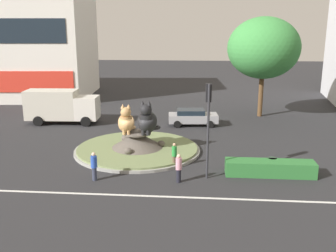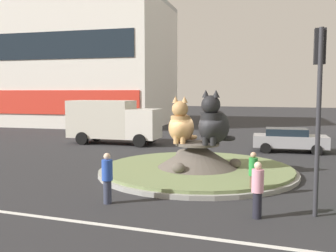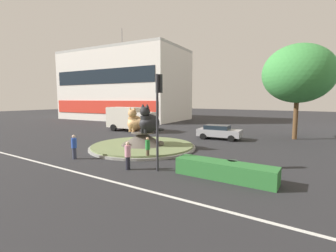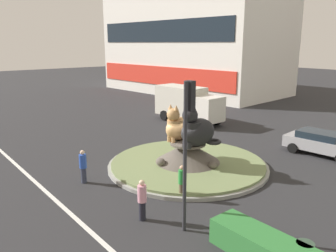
% 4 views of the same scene
% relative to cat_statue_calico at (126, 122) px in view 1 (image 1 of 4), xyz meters
% --- Properties ---
extents(ground_plane, '(160.00, 160.00, 0.00)m').
position_rel_cat_statue_calico_xyz_m(ground_plane, '(0.75, 0.11, -2.20)').
color(ground_plane, '#28282B').
extents(lane_centreline, '(112.00, 0.20, 0.01)m').
position_rel_cat_statue_calico_xyz_m(lane_centreline, '(0.75, -7.39, -2.20)').
color(lane_centreline, silver).
rests_on(lane_centreline, ground).
extents(roundabout_island, '(9.04, 9.04, 1.43)m').
position_rel_cat_statue_calico_xyz_m(roundabout_island, '(0.74, 0.12, -1.77)').
color(roundabout_island, gray).
rests_on(roundabout_island, ground).
extents(cat_statue_calico, '(1.47, 2.31, 2.12)m').
position_rel_cat_statue_calico_xyz_m(cat_statue_calico, '(0.00, 0.00, 0.00)').
color(cat_statue_calico, tan).
rests_on(cat_statue_calico, roundabout_island).
extents(cat_statue_black, '(1.66, 2.45, 2.41)m').
position_rel_cat_statue_calico_xyz_m(cat_statue_black, '(1.52, 0.00, 0.10)').
color(cat_statue_black, black).
rests_on(cat_statue_black, roundabout_island).
extents(traffic_light_mast, '(0.34, 0.46, 5.61)m').
position_rel_cat_statue_calico_xyz_m(traffic_light_mast, '(5.66, -4.51, 1.68)').
color(traffic_light_mast, '#2D2D33').
rests_on(traffic_light_mast, ground).
extents(clipped_hedge_strip, '(5.32, 1.20, 0.90)m').
position_rel_cat_statue_calico_xyz_m(clipped_hedge_strip, '(9.46, -3.84, -1.75)').
color(clipped_hedge_strip, '#2D7033').
rests_on(clipped_hedge_strip, ground).
extents(broadleaf_tree_behind_island, '(6.99, 6.99, 9.75)m').
position_rel_cat_statue_calico_xyz_m(broadleaf_tree_behind_island, '(11.24, 12.36, 4.56)').
color(broadleaf_tree_behind_island, brown).
rests_on(broadleaf_tree_behind_island, ground).
extents(pedestrian_pink_shirt, '(0.36, 0.36, 1.70)m').
position_rel_cat_statue_calico_xyz_m(pedestrian_pink_shirt, '(4.04, -5.37, -1.31)').
color(pedestrian_pink_shirt, black).
rests_on(pedestrian_pink_shirt, ground).
extents(pedestrian_blue_shirt, '(0.37, 0.37, 1.72)m').
position_rel_cat_statue_calico_xyz_m(pedestrian_blue_shirt, '(-0.87, -5.51, -1.30)').
color(pedestrian_blue_shirt, '#33384C').
rests_on(pedestrian_blue_shirt, ground).
extents(pedestrian_green_shirt, '(0.32, 0.32, 1.59)m').
position_rel_cat_statue_calico_xyz_m(pedestrian_green_shirt, '(3.62, -2.91, -1.36)').
color(pedestrian_green_shirt, brown).
rests_on(pedestrian_green_shirt, ground).
extents(sedan_on_far_lane, '(4.59, 2.41, 1.47)m').
position_rel_cat_statue_calico_xyz_m(sedan_on_far_lane, '(4.54, 8.06, -1.41)').
color(sedan_on_far_lane, '#99999E').
rests_on(sedan_on_far_lane, ground).
extents(delivery_box_truck, '(6.69, 2.76, 3.11)m').
position_rel_cat_statue_calico_xyz_m(delivery_box_truck, '(-7.64, 7.79, -0.53)').
color(delivery_box_truck, silver).
rests_on(delivery_box_truck, ground).
extents(litter_bin, '(0.56, 0.56, 0.90)m').
position_rel_cat_statue_calico_xyz_m(litter_bin, '(9.69, -3.24, -1.75)').
color(litter_bin, '#2D4233').
rests_on(litter_bin, ground).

